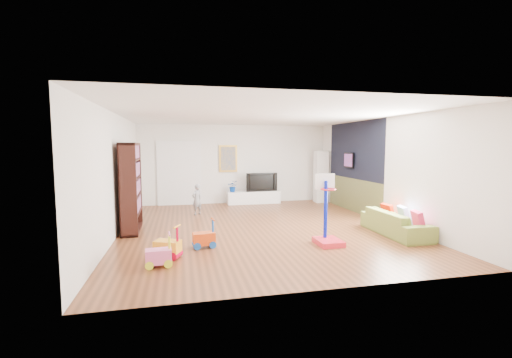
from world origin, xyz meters
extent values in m
cube|color=brown|center=(0.00, 0.00, 0.00)|extent=(6.50, 7.50, 0.00)
cube|color=white|center=(0.00, 0.00, 2.70)|extent=(6.50, 7.50, 0.00)
cube|color=silver|center=(0.00, 3.75, 1.35)|extent=(6.50, 0.00, 2.70)
cube|color=silver|center=(0.00, -3.75, 1.35)|extent=(6.50, 0.00, 2.70)
cube|color=beige|center=(-3.25, 0.00, 1.35)|extent=(0.00, 7.50, 2.70)
cube|color=white|center=(3.25, 0.00, 1.35)|extent=(0.00, 7.50, 2.70)
cube|color=black|center=(3.23, 1.40, 1.85)|extent=(0.01, 3.20, 1.70)
cube|color=brown|center=(3.23, 1.40, 0.50)|extent=(0.01, 3.20, 1.00)
cube|color=white|center=(-1.90, 3.71, 1.05)|extent=(1.45, 0.06, 2.10)
cube|color=gold|center=(-0.25, 3.71, 1.55)|extent=(0.62, 0.06, 0.92)
cube|color=#7F3F8C|center=(3.17, 1.60, 1.55)|extent=(0.04, 0.56, 0.46)
cube|color=white|center=(0.59, 3.46, 0.21)|extent=(1.83, 0.48, 0.43)
cube|color=white|center=(2.98, 3.24, 0.91)|extent=(0.45, 0.45, 1.81)
cube|color=black|center=(-2.99, 0.35, 1.03)|extent=(0.41, 1.42, 2.05)
imported|color=olive|center=(2.83, -1.31, 0.27)|extent=(0.74, 1.85, 0.54)
cube|color=red|center=(1.02, -1.73, 0.71)|extent=(0.50, 0.60, 1.43)
cube|color=#FFA420|center=(-2.11, -1.89, 0.30)|extent=(0.52, 0.44, 0.59)
cube|color=#DF4913|center=(-1.44, -1.40, 0.28)|extent=(0.45, 0.31, 0.56)
cube|color=pink|center=(-2.24, -2.31, 0.27)|extent=(0.43, 0.28, 0.55)
imported|color=gray|center=(-1.42, 1.90, 0.44)|extent=(0.39, 0.36, 0.88)
imported|color=black|center=(0.85, 3.45, 0.74)|extent=(1.11, 0.24, 0.63)
imported|color=navy|center=(-0.13, 3.45, 0.62)|extent=(0.39, 0.35, 0.39)
cube|color=#C4214C|center=(2.99, -1.84, 0.42)|extent=(0.20, 0.41, 0.40)
cube|color=silver|center=(3.04, -1.29, 0.42)|extent=(0.21, 0.42, 0.40)
cube|color=#A91300|center=(2.98, -0.77, 0.42)|extent=(0.12, 0.35, 0.35)
camera|label=1|loc=(-1.86, -7.99, 1.98)|focal=24.00mm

